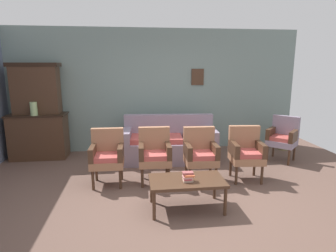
{
  "coord_description": "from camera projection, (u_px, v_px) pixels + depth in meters",
  "views": [
    {
      "loc": [
        -0.57,
        -3.8,
        1.91
      ],
      "look_at": [
        0.04,
        1.12,
        0.85
      ],
      "focal_mm": 30.53,
      "sensor_mm": 36.0,
      "label": 1
    }
  ],
  "objects": [
    {
      "name": "floral_couch",
      "position": [
        169.0,
        144.0,
        5.83
      ],
      "size": [
        1.91,
        0.93,
        0.9
      ],
      "color": "gray",
      "rests_on": "ground"
    },
    {
      "name": "armchair_row_middle",
      "position": [
        155.0,
        153.0,
        4.7
      ],
      "size": [
        0.54,
        0.51,
        0.9
      ],
      "color": "#9E6B4C",
      "rests_on": "ground"
    },
    {
      "name": "armchair_near_couch_end",
      "position": [
        246.0,
        151.0,
        4.8
      ],
      "size": [
        0.56,
        0.54,
        0.9
      ],
      "color": "#9E6B4C",
      "rests_on": "ground"
    },
    {
      "name": "wall_back_with_decor",
      "position": [
        158.0,
        90.0,
        6.43
      ],
      "size": [
        6.4,
        0.09,
        2.7
      ],
      "color": "gray",
      "rests_on": "ground"
    },
    {
      "name": "vase_on_cabinet",
      "position": [
        34.0,
        109.0,
        5.64
      ],
      "size": [
        0.14,
        0.14,
        0.27
      ],
      "primitive_type": "cylinder",
      "color": "#A5C483",
      "rests_on": "side_cabinet"
    },
    {
      "name": "armchair_near_cabinet",
      "position": [
        107.0,
        154.0,
        4.61
      ],
      "size": [
        0.53,
        0.5,
        0.9
      ],
      "color": "#9E6B4C",
      "rests_on": "ground"
    },
    {
      "name": "side_cabinet",
      "position": [
        39.0,
        136.0,
        5.94
      ],
      "size": [
        1.16,
        0.55,
        0.93
      ],
      "color": "#472D1E",
      "rests_on": "ground"
    },
    {
      "name": "book_stack_on_table",
      "position": [
        188.0,
        177.0,
        3.73
      ],
      "size": [
        0.15,
        0.11,
        0.13
      ],
      "color": "tan",
      "rests_on": "coffee_table"
    },
    {
      "name": "ground_plane",
      "position": [
        175.0,
        199.0,
        4.16
      ],
      "size": [
        7.68,
        7.68,
        0.0
      ],
      "primitive_type": "plane",
      "color": "brown"
    },
    {
      "name": "armchair_by_doorway",
      "position": [
        200.0,
        152.0,
        4.72
      ],
      "size": [
        0.54,
        0.51,
        0.9
      ],
      "color": "#9E6B4C",
      "rests_on": "ground"
    },
    {
      "name": "floor_vase_by_wall",
      "position": [
        284.0,
        137.0,
        6.53
      ],
      "size": [
        0.21,
        0.21,
        0.58
      ],
      "primitive_type": "cylinder",
      "color": "olive",
      "rests_on": "ground"
    },
    {
      "name": "coffee_table",
      "position": [
        187.0,
        182.0,
        3.81
      ],
      "size": [
        1.0,
        0.56,
        0.42
      ],
      "color": "#472D1E",
      "rests_on": "ground"
    },
    {
      "name": "cabinet_upper_hutch",
      "position": [
        36.0,
        88.0,
        5.81
      ],
      "size": [
        0.99,
        0.38,
        1.03
      ],
      "color": "#472D1E",
      "rests_on": "side_cabinet"
    },
    {
      "name": "wingback_chair_by_fireplace",
      "position": [
        283.0,
        136.0,
        5.76
      ],
      "size": [
        0.71,
        0.71,
        0.9
      ],
      "color": "gray",
      "rests_on": "ground"
    }
  ]
}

